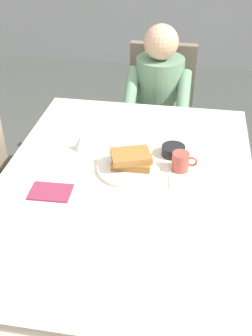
# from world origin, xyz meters

# --- Properties ---
(ground_plane) EXTENTS (14.00, 14.00, 0.00)m
(ground_plane) POSITION_xyz_m (0.00, 0.00, 0.00)
(ground_plane) COLOR #474C47
(dining_table_main) EXTENTS (1.12, 1.52, 0.74)m
(dining_table_main) POSITION_xyz_m (0.00, 0.00, 0.65)
(dining_table_main) COLOR silver
(dining_table_main) RESTS_ON ground
(chair_diner) EXTENTS (0.44, 0.45, 0.93)m
(chair_diner) POSITION_xyz_m (0.04, 1.17, 0.53)
(chair_diner) COLOR #7A6B5B
(chair_diner) RESTS_ON ground
(diner_person) EXTENTS (0.40, 0.43, 1.12)m
(diner_person) POSITION_xyz_m (0.04, 1.01, 0.67)
(diner_person) COLOR gray
(diner_person) RESTS_ON ground
(plate_breakfast) EXTENTS (0.28, 0.28, 0.02)m
(plate_breakfast) POSITION_xyz_m (-0.00, 0.09, 0.75)
(plate_breakfast) COLOR white
(plate_breakfast) RESTS_ON dining_table_main
(breakfast_stack) EXTENTS (0.20, 0.17, 0.06)m
(breakfast_stack) POSITION_xyz_m (0.01, 0.10, 0.79)
(breakfast_stack) COLOR #A36B33
(breakfast_stack) RESTS_ON plate_breakfast
(cup_coffee) EXTENTS (0.11, 0.08, 0.08)m
(cup_coffee) POSITION_xyz_m (0.23, 0.13, 0.78)
(cup_coffee) COLOR #B24C42
(cup_coffee) RESTS_ON dining_table_main
(bowl_butter) EXTENTS (0.11, 0.11, 0.04)m
(bowl_butter) POSITION_xyz_m (0.19, 0.24, 0.76)
(bowl_butter) COLOR black
(bowl_butter) RESTS_ON dining_table_main
(syrup_pitcher) EXTENTS (0.08, 0.08, 0.07)m
(syrup_pitcher) POSITION_xyz_m (-0.25, 0.22, 0.78)
(syrup_pitcher) COLOR silver
(syrup_pitcher) RESTS_ON dining_table_main
(fork_left_of_plate) EXTENTS (0.03, 0.18, 0.00)m
(fork_left_of_plate) POSITION_xyz_m (-0.19, 0.07, 0.74)
(fork_left_of_plate) COLOR silver
(fork_left_of_plate) RESTS_ON dining_table_main
(knife_right_of_plate) EXTENTS (0.03, 0.20, 0.00)m
(knife_right_of_plate) POSITION_xyz_m (0.19, 0.07, 0.74)
(knife_right_of_plate) COLOR silver
(knife_right_of_plate) RESTS_ON dining_table_main
(spoon_near_edge) EXTENTS (0.15, 0.06, 0.00)m
(spoon_near_edge) POSITION_xyz_m (0.00, -0.22, 0.74)
(spoon_near_edge) COLOR silver
(spoon_near_edge) RESTS_ON dining_table_main
(napkin_folded) EXTENTS (0.17, 0.13, 0.01)m
(napkin_folded) POSITION_xyz_m (-0.29, -0.13, 0.74)
(napkin_folded) COLOR #8C2D4C
(napkin_folded) RESTS_ON dining_table_main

